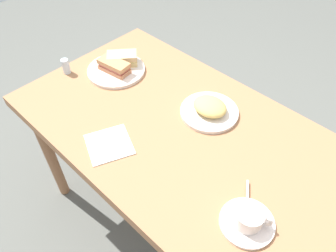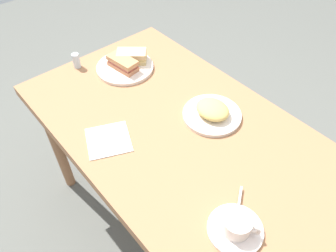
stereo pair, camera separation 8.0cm
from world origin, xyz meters
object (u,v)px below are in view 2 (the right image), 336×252
(sandwich_back, at_px, (132,56))
(napkin, at_px, (108,140))
(side_plate, at_px, (212,115))
(sandwich_front, at_px, (123,63))
(sandwich_plate, at_px, (125,67))
(coffee_cup, at_px, (237,224))
(salt_shaker, at_px, (76,61))
(spoon, at_px, (239,205))
(coffee_saucer, at_px, (235,229))
(dining_table, at_px, (182,143))

(sandwich_back, height_order, napkin, sandwich_back)
(side_plate, bearing_deg, sandwich_front, -168.74)
(sandwich_plate, bearing_deg, side_plate, 9.43)
(sandwich_plate, distance_m, sandwich_front, 0.04)
(coffee_cup, bearing_deg, sandwich_back, 163.28)
(napkin, distance_m, salt_shaker, 0.48)
(sandwich_back, relative_size, side_plate, 0.65)
(sandwich_back, relative_size, napkin, 0.97)
(coffee_cup, bearing_deg, spoon, 125.09)
(coffee_saucer, distance_m, salt_shaker, 0.98)
(coffee_saucer, bearing_deg, salt_shaker, 176.94)
(dining_table, xyz_separation_m, coffee_cup, (0.38, -0.15, 0.11))
(spoon, xyz_separation_m, side_plate, (-0.32, 0.22, -0.01))
(side_plate, bearing_deg, salt_shaker, -159.35)
(sandwich_plate, bearing_deg, coffee_cup, -13.90)
(sandwich_plate, relative_size, salt_shaker, 3.79)
(side_plate, bearing_deg, spoon, -34.07)
(sandwich_back, height_order, side_plate, sandwich_back)
(salt_shaker, bearing_deg, sandwich_plate, 45.73)
(coffee_cup, height_order, spoon, coffee_cup)
(sandwich_front, bearing_deg, side_plate, 11.26)
(dining_table, relative_size, sandwich_back, 8.98)
(dining_table, bearing_deg, sandwich_front, 174.19)
(sandwich_plate, bearing_deg, salt_shaker, -134.27)
(coffee_saucer, relative_size, coffee_cup, 1.56)
(sandwich_back, xyz_separation_m, napkin, (0.32, -0.34, -0.04))
(coffee_saucer, distance_m, spoon, 0.08)
(coffee_saucer, bearing_deg, coffee_cup, 27.65)
(side_plate, bearing_deg, coffee_cup, -37.47)
(dining_table, xyz_separation_m, sandwich_back, (-0.46, 0.11, 0.11))
(salt_shaker, bearing_deg, dining_table, 9.08)
(sandwich_plate, xyz_separation_m, napkin, (0.31, -0.29, -0.01))
(sandwich_back, xyz_separation_m, spoon, (0.79, -0.19, -0.03))
(coffee_cup, xyz_separation_m, napkin, (-0.52, -0.09, -0.04))
(sandwich_back, height_order, spoon, sandwich_back)
(coffee_saucer, height_order, napkin, coffee_saucer)
(coffee_cup, bearing_deg, sandwich_front, 166.89)
(side_plate, bearing_deg, sandwich_plate, -170.57)
(coffee_cup, relative_size, side_plate, 0.46)
(dining_table, relative_size, spoon, 14.75)
(coffee_saucer, distance_m, coffee_cup, 0.03)
(coffee_saucer, xyz_separation_m, salt_shaker, (-0.98, 0.05, 0.03))
(dining_table, height_order, sandwich_plate, sandwich_plate)
(sandwich_front, xyz_separation_m, spoon, (0.78, -0.13, -0.03))
(dining_table, height_order, coffee_saucer, coffee_saucer)
(sandwich_back, height_order, coffee_cup, sandwich_back)
(spoon, distance_m, side_plate, 0.39)
(sandwich_front, bearing_deg, salt_shaker, -138.33)
(napkin, bearing_deg, sandwich_back, 133.17)
(sandwich_back, height_order, salt_shaker, salt_shaker)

